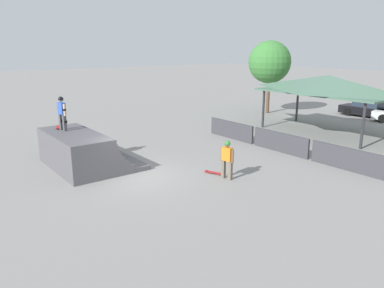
% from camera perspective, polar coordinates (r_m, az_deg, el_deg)
% --- Properties ---
extents(ground_plane, '(160.00, 160.00, 0.00)m').
position_cam_1_polar(ground_plane, '(16.45, -8.62, -4.98)').
color(ground_plane, gray).
extents(quarter_pipe_ramp, '(4.56, 3.62, 1.66)m').
position_cam_1_polar(quarter_pipe_ramp, '(18.10, -16.48, -1.14)').
color(quarter_pipe_ramp, '#565459').
rests_on(quarter_pipe_ramp, ground).
extents(skater_on_deck, '(0.69, 0.27, 1.59)m').
position_cam_1_polar(skater_on_deck, '(18.44, -19.22, 4.77)').
color(skater_on_deck, '#4C4C51').
rests_on(skater_on_deck, quarter_pipe_ramp).
extents(skateboard_on_deck, '(0.82, 0.48, 0.09)m').
position_cam_1_polar(skateboard_on_deck, '(19.13, -19.67, 2.45)').
color(skateboard_on_deck, blue).
rests_on(skateboard_on_deck, quarter_pipe_ramp).
extents(bystander_walking, '(0.66, 0.30, 1.68)m').
position_cam_1_polar(bystander_walking, '(15.82, 5.37, -1.92)').
color(bystander_walking, '#6B6051').
rests_on(bystander_walking, ground).
extents(skateboard_on_ground, '(0.86, 0.51, 0.09)m').
position_cam_1_polar(skateboard_on_ground, '(16.67, 3.21, -4.35)').
color(skateboard_on_ground, red).
rests_on(skateboard_on_ground, ground).
extents(barrier_fence, '(11.20, 0.12, 1.05)m').
position_cam_1_polar(barrier_fence, '(20.48, 13.30, 0.26)').
color(barrier_fence, '#3D3D42').
rests_on(barrier_fence, ground).
extents(pavilion_shelter, '(8.44, 4.40, 3.72)m').
position_cam_1_polar(pavilion_shelter, '(25.50, 19.95, 8.53)').
color(pavilion_shelter, '#2D2D33').
rests_on(pavilion_shelter, ground).
extents(tree_far_back, '(3.47, 3.47, 5.96)m').
position_cam_1_polar(tree_far_back, '(32.05, 11.76, 12.10)').
color(tree_far_back, brown).
rests_on(tree_far_back, ground).
extents(parked_car_black, '(4.43, 1.81, 1.27)m').
position_cam_1_polar(parked_car_black, '(33.14, 25.36, 4.79)').
color(parked_car_black, black).
rests_on(parked_car_black, ground).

